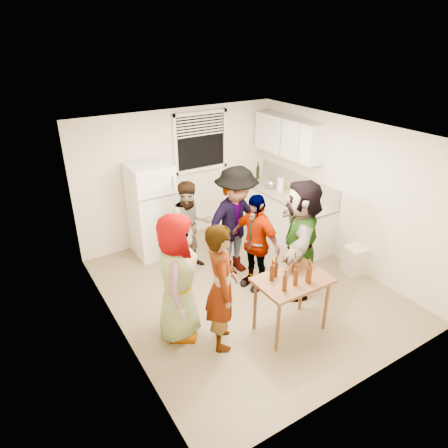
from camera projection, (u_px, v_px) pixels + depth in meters
room at (245, 289)px, 6.38m from camera, size 4.00×4.50×2.50m
window at (201, 142)px, 7.47m from camera, size 1.12×0.10×1.06m
refrigerator at (152, 210)px, 7.09m from camera, size 0.70×0.70×1.70m
counter_lower at (284, 216)px, 7.87m from camera, size 0.60×2.20×0.86m
countertop at (286, 195)px, 7.67m from camera, size 0.64×2.22×0.04m
backsplash at (298, 182)px, 7.72m from camera, size 0.03×2.20×0.36m
upper_cabinets at (288, 137)px, 7.42m from camera, size 0.34×1.60×0.70m
kettle at (271, 188)px, 7.95m from camera, size 0.29×0.26×0.21m
paper_towel at (280, 192)px, 7.77m from camera, size 0.13×0.13×0.28m
wine_bottle at (258, 179)px, 8.44m from camera, size 0.07×0.07×0.27m
beer_bottle_counter at (306, 207)px, 7.10m from camera, size 0.06×0.06×0.22m
blue_cup at (311, 210)px, 6.99m from camera, size 0.09×0.09×0.12m
picture_frame at (287, 184)px, 7.92m from camera, size 0.02×0.17×0.14m
trash_bin at (355, 259)px, 6.73m from camera, size 0.37×0.37×0.48m
serving_table at (289, 328)px, 5.55m from camera, size 0.98×0.66×0.82m
beer_bottle_table at (307, 281)px, 5.14m from camera, size 0.06×0.06×0.24m
red_cup at (296, 270)px, 5.39m from camera, size 0.08×0.08×0.11m
guest_grey at (181, 332)px, 5.48m from camera, size 1.96×1.70×0.56m
guest_stripe at (222, 341)px, 5.32m from camera, size 1.83×1.32×0.41m
guest_back_left at (192, 266)px, 7.00m from camera, size 1.00×1.67×0.59m
guest_back_right at (235, 271)px, 6.87m from camera, size 1.47×2.03×0.69m
guest_black at (253, 285)px, 6.49m from camera, size 1.75×1.26×0.39m
guest_orange at (295, 290)px, 6.37m from camera, size 2.53×2.52×0.55m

